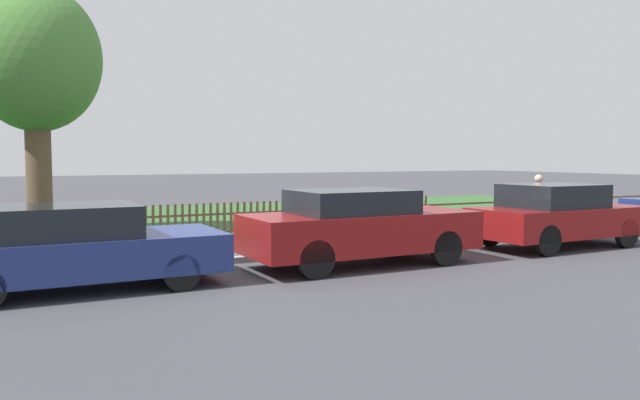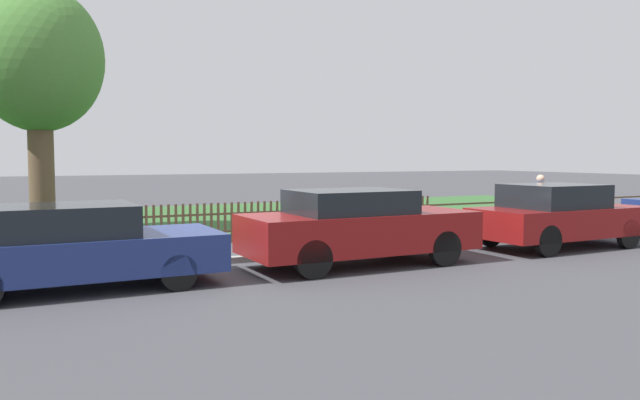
% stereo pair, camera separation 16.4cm
% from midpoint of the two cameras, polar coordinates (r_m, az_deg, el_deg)
% --- Properties ---
extents(ground_plane, '(120.00, 120.00, 0.00)m').
position_cam_midpoint_polar(ground_plane, '(12.19, -8.31, -5.81)').
color(ground_plane, '#424247').
extents(kerb_stone, '(37.31, 0.20, 0.12)m').
position_cam_midpoint_polar(kerb_stone, '(12.27, -8.46, -5.46)').
color(kerb_stone, gray).
rests_on(kerb_stone, ground).
extents(grass_strip, '(37.31, 11.53, 0.01)m').
position_cam_midpoint_polar(grass_strip, '(20.51, -15.91, -1.92)').
color(grass_strip, '#33602D').
rests_on(grass_strip, ground).
extents(park_fence, '(37.31, 0.05, 0.97)m').
position_cam_midpoint_polar(park_fence, '(14.87, -11.83, -2.19)').
color(park_fence, brown).
rests_on(park_fence, ground).
extents(parked_car_black_saloon, '(4.35, 1.90, 1.33)m').
position_cam_midpoint_polar(parked_car_black_saloon, '(10.40, -21.69, -4.00)').
color(parked_car_black_saloon, navy).
rests_on(parked_car_black_saloon, ground).
extents(parked_car_navy_estate, '(4.50, 1.85, 1.44)m').
position_cam_midpoint_polar(parked_car_navy_estate, '(11.83, 3.20, -2.40)').
color(parked_car_navy_estate, maroon).
rests_on(parked_car_navy_estate, ground).
extents(parked_car_red_compact, '(4.14, 1.95, 1.44)m').
position_cam_midpoint_polar(parked_car_red_compact, '(15.12, 20.52, -1.30)').
color(parked_car_red_compact, maroon).
rests_on(parked_car_red_compact, ground).
extents(covered_motorcycle, '(1.77, 0.93, 1.07)m').
position_cam_midpoint_polar(covered_motorcycle, '(14.13, 1.57, -1.79)').
color(covered_motorcycle, black).
rests_on(covered_motorcycle, ground).
extents(tree_behind_motorcycle, '(3.34, 3.34, 6.56)m').
position_cam_midpoint_polar(tree_behind_motorcycle, '(18.25, -24.82, 11.43)').
color(tree_behind_motorcycle, brown).
rests_on(tree_behind_motorcycle, ground).
extents(pedestrian_by_lamp, '(0.39, 0.39, 1.59)m').
position_cam_midpoint_polar(pedestrian_by_lamp, '(17.33, 19.05, -0.08)').
color(pedestrian_by_lamp, slate).
rests_on(pedestrian_by_lamp, ground).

